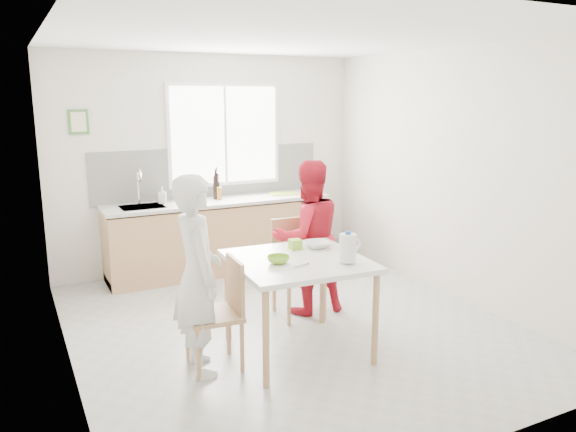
% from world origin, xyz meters
% --- Properties ---
extents(ground, '(4.50, 4.50, 0.00)m').
position_xyz_m(ground, '(0.00, 0.00, 0.00)').
color(ground, '#B7B7B2').
rests_on(ground, ground).
extents(room_shell, '(4.50, 4.50, 4.50)m').
position_xyz_m(room_shell, '(0.00, 0.00, 1.64)').
color(room_shell, silver).
rests_on(room_shell, ground).
extents(window, '(1.50, 0.06, 1.30)m').
position_xyz_m(window, '(0.20, 2.23, 1.70)').
color(window, white).
rests_on(window, room_shell).
extents(backsplash, '(3.00, 0.02, 0.65)m').
position_xyz_m(backsplash, '(0.00, 2.24, 1.23)').
color(backsplash, white).
rests_on(backsplash, room_shell).
extents(picture_frame, '(0.22, 0.03, 0.28)m').
position_xyz_m(picture_frame, '(-1.55, 2.23, 1.90)').
color(picture_frame, '#437D38').
rests_on(picture_frame, room_shell).
extents(kitchen_counter, '(2.84, 0.64, 1.37)m').
position_xyz_m(kitchen_counter, '(-0.00, 1.95, 0.42)').
color(kitchen_counter, tan).
rests_on(kitchen_counter, ground).
extents(dining_table, '(1.16, 1.16, 0.84)m').
position_xyz_m(dining_table, '(-0.20, -0.53, 0.75)').
color(dining_table, white).
rests_on(dining_table, ground).
extents(chair_left, '(0.44, 0.44, 0.91)m').
position_xyz_m(chair_left, '(-0.88, -0.48, 0.50)').
color(chair_left, tan).
rests_on(chair_left, ground).
extents(chair_far, '(0.48, 0.48, 0.97)m').
position_xyz_m(chair_far, '(0.20, 0.27, 0.54)').
color(chair_far, tan).
rests_on(chair_far, ground).
extents(person_white, '(0.42, 0.61, 1.61)m').
position_xyz_m(person_white, '(-1.07, -0.47, 0.81)').
color(person_white, white).
rests_on(person_white, ground).
extents(person_red, '(0.80, 0.64, 1.57)m').
position_xyz_m(person_red, '(0.33, 0.27, 0.78)').
color(person_red, red).
rests_on(person_red, ground).
extents(bowl_green, '(0.20, 0.20, 0.06)m').
position_xyz_m(bowl_green, '(-0.40, -0.56, 0.87)').
color(bowl_green, '#7BB529').
rests_on(bowl_green, dining_table).
extents(bowl_white, '(0.25, 0.25, 0.06)m').
position_xyz_m(bowl_white, '(0.12, -0.30, 0.87)').
color(bowl_white, white).
rests_on(bowl_white, dining_table).
extents(milk_jug, '(0.20, 0.14, 0.25)m').
position_xyz_m(milk_jug, '(0.11, -0.83, 0.98)').
color(milk_jug, white).
rests_on(milk_jug, dining_table).
extents(green_box, '(0.11, 0.11, 0.09)m').
position_xyz_m(green_box, '(-0.08, -0.25, 0.89)').
color(green_box, '#87C82E').
rests_on(green_box, dining_table).
extents(spoon, '(0.16, 0.06, 0.01)m').
position_xyz_m(spoon, '(-0.29, -0.74, 0.85)').
color(spoon, '#A5A5AA').
rests_on(spoon, dining_table).
extents(cutting_board, '(0.40, 0.32, 0.01)m').
position_xyz_m(cutting_board, '(0.90, 1.97, 0.93)').
color(cutting_board, '#9AB92A').
rests_on(cutting_board, kitchen_counter).
extents(wine_bottle_a, '(0.07, 0.07, 0.32)m').
position_xyz_m(wine_bottle_a, '(0.01, 2.05, 1.08)').
color(wine_bottle_a, black).
rests_on(wine_bottle_a, kitchen_counter).
extents(wine_bottle_b, '(0.07, 0.07, 0.30)m').
position_xyz_m(wine_bottle_b, '(-0.02, 2.01, 1.07)').
color(wine_bottle_b, black).
rests_on(wine_bottle_b, kitchen_counter).
extents(jar_amber, '(0.06, 0.06, 0.16)m').
position_xyz_m(jar_amber, '(0.01, 1.95, 1.00)').
color(jar_amber, olive).
rests_on(jar_amber, kitchen_counter).
extents(soap_bottle, '(0.11, 0.12, 0.20)m').
position_xyz_m(soap_bottle, '(-0.68, 2.06, 1.02)').
color(soap_bottle, '#999999').
rests_on(soap_bottle, kitchen_counter).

